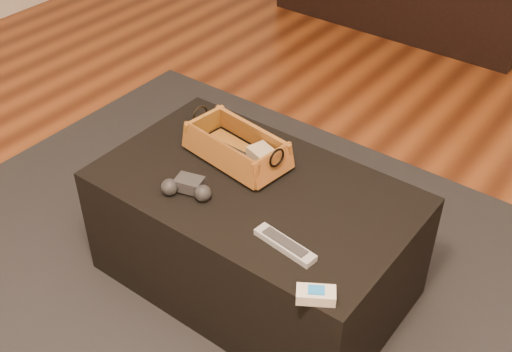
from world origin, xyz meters
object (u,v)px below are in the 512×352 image
Objects in this scene: game_controller at (187,188)px; ottoman at (255,235)px; wicker_basket at (237,148)px; cream_gadget at (316,295)px; silver_remote at (285,245)px; tv_remote at (230,152)px.

ottoman is at bearing 48.85° from game_controller.
ottoman is at bearing -30.88° from wicker_basket.
cream_gadget is (0.54, -0.36, -0.03)m from wicker_basket.
ottoman is at bearing 144.07° from silver_remote.
game_controller is at bearing 167.63° from cream_gadget.
ottoman is at bearing -22.62° from tv_remote.
silver_remote is 1.81× the size of cream_gadget.
wicker_basket is at bearing 149.12° from ottoman.
game_controller is at bearing -131.15° from ottoman.
tv_remote reaches higher than silver_remote.
cream_gadget is at bearing -12.37° from game_controller.
wicker_basket reaches higher than cream_gadget.
silver_remote is at bearing -35.93° from ottoman.
cream_gadget is at bearing -34.37° from ottoman.
game_controller is (0.02, -0.23, 0.00)m from tv_remote.
wicker_basket reaches higher than ottoman.
wicker_basket is at bearing 89.02° from game_controller.
cream_gadget is (0.54, -0.12, -0.01)m from game_controller.
wicker_basket reaches higher than game_controller.
game_controller is 0.37m from silver_remote.
silver_remote is at bearing -34.16° from wicker_basket.
cream_gadget reaches higher than silver_remote.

